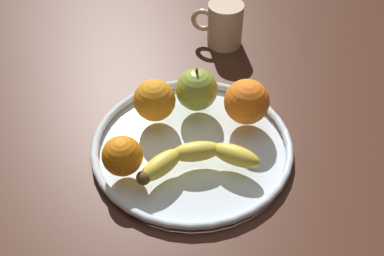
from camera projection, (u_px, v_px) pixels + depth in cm
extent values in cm
cube|color=#422418|center=(192.00, 158.00, 78.88)|extent=(158.56, 158.56, 4.00)
cylinder|color=silver|center=(192.00, 148.00, 77.26)|extent=(30.51, 30.51, 0.60)
torus|color=silver|center=(192.00, 144.00, 76.63)|extent=(31.78, 31.78, 1.20)
ellipsoid|color=yellow|center=(235.00, 155.00, 72.10)|extent=(8.15, 4.64, 3.03)
ellipsoid|color=yellow|center=(196.00, 151.00, 72.65)|extent=(8.25, 5.73, 3.03)
ellipsoid|color=yellow|center=(161.00, 165.00, 70.74)|extent=(6.67, 8.10, 3.03)
ellipsoid|color=brown|center=(143.00, 178.00, 68.99)|extent=(2.86, 2.83, 2.12)
sphere|color=#90A63A|center=(197.00, 90.00, 79.81)|extent=(7.01, 7.01, 7.01)
cylinder|color=#593819|center=(197.00, 72.00, 77.22)|extent=(0.44, 0.44, 1.20)
sphere|color=orange|center=(155.00, 100.00, 78.05)|extent=(6.84, 6.84, 6.84)
sphere|color=orange|center=(247.00, 102.00, 77.44)|extent=(7.32, 7.32, 7.32)
sphere|color=orange|center=(122.00, 156.00, 70.03)|extent=(6.02, 6.02, 6.02)
cylinder|color=beige|center=(226.00, 25.00, 95.37)|extent=(6.94, 6.94, 8.76)
torus|color=beige|center=(203.00, 20.00, 95.78)|extent=(4.85, 1.00, 4.85)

